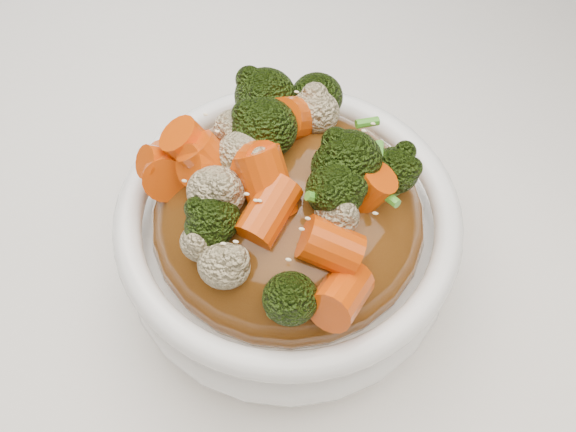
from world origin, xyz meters
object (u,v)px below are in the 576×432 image
(dining_table, at_px, (254,373))
(broccoli, at_px, (288,157))
(carrots, at_px, (288,156))
(bowl, at_px, (288,243))

(dining_table, height_order, broccoli, broccoli)
(carrots, bearing_deg, broccoli, 0.00)
(carrots, relative_size, broccoli, 1.00)
(bowl, xyz_separation_m, carrots, (-0.00, 0.00, 0.09))
(bowl, bearing_deg, broccoli, 116.57)
(bowl, height_order, carrots, carrots)
(bowl, relative_size, carrots, 1.26)
(dining_table, bearing_deg, bowl, -45.71)
(carrots, xyz_separation_m, broccoli, (0.00, 0.00, -0.00))
(broccoli, bearing_deg, carrots, 0.00)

